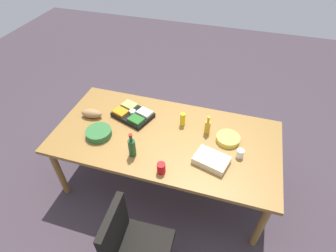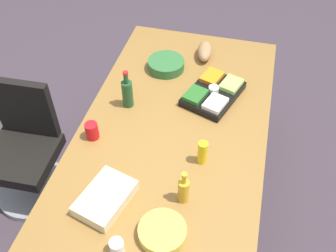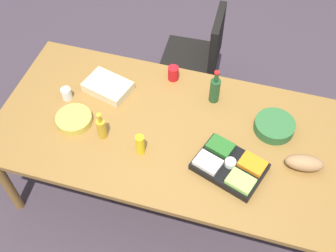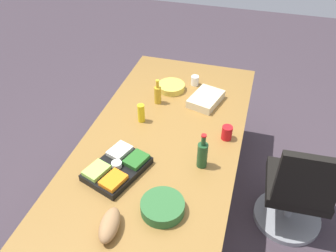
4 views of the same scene
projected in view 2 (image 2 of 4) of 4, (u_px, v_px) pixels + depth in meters
The scene contains 13 objects.
ground_plane at pixel (170, 207), 2.94m from camera, with size 10.00×10.00×0.00m, color #3E333B.
conference_table at pixel (170, 145), 2.43m from camera, with size 2.38×1.17×0.78m.
office_chair at pixel (26, 157), 2.82m from camera, with size 0.56×0.56×0.94m.
red_solo_cup at pixel (92, 131), 2.35m from camera, with size 0.08×0.08×0.11m, color red.
chip_bowl at pixel (162, 232), 1.91m from camera, with size 0.24×0.24×0.06m, color gold.
dressing_bottle at pixel (183, 190), 2.01m from camera, with size 0.07×0.07×0.22m.
wine_bottle at pixel (127, 93), 2.51m from camera, with size 0.09×0.09×0.28m.
sheet_cake at pixel (105, 198), 2.04m from camera, with size 0.32×0.22×0.07m, color beige.
salad_bowl at pixel (166, 65), 2.84m from camera, with size 0.27×0.27×0.07m, color #2D6330.
mustard_bottle at pixel (202, 152), 2.20m from camera, with size 0.06×0.06×0.16m, color yellow.
paper_cup at pixel (117, 247), 1.83m from camera, with size 0.07×0.07×0.09m, color white.
veggie_tray at pixel (213, 93), 2.62m from camera, with size 0.50×0.42×0.09m.
bread_loaf at pixel (205, 51), 2.93m from camera, with size 0.24×0.11×0.10m, color #9C7247.
Camera 2 is at (1.55, 0.37, 2.55)m, focal length 41.06 mm.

